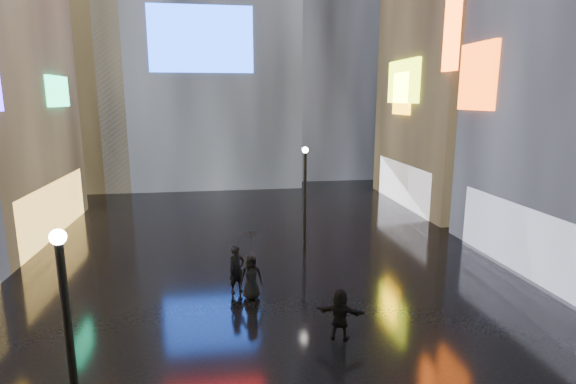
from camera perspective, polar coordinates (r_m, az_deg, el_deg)
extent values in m
plane|color=black|center=(21.44, -3.26, -8.77)|extent=(140.00, 140.00, 0.00)
cube|color=#FFC659|center=(28.25, -27.61, -1.88)|extent=(0.20, 10.00, 3.00)
cube|color=#1AEA8E|center=(29.24, -27.21, 11.30)|extent=(0.25, 3.00, 1.71)
cube|color=white|center=(22.19, 27.56, -5.35)|extent=(0.20, 9.00, 3.00)
cube|color=#FF500C|center=(24.65, 22.95, 13.35)|extent=(0.25, 2.99, 3.26)
cube|color=black|center=(35.48, 23.38, 21.42)|extent=(10.00, 12.00, 28.00)
cube|color=white|center=(33.21, 14.41, 0.99)|extent=(0.20, 9.00, 3.00)
cube|color=#DDFF19|center=(32.87, 14.42, 13.43)|extent=(0.25, 4.92, 2.91)
cube|color=#FFA40C|center=(32.96, 14.27, 12.01)|extent=(0.25, 2.63, 2.87)
cube|color=#194CFF|center=(37.18, -10.99, 18.53)|extent=(8.00, 0.20, 5.00)
cube|color=black|center=(48.18, 4.89, 23.13)|extent=(12.00, 12.00, 34.00)
cube|color=black|center=(44.06, -25.96, 17.82)|extent=(10.00, 10.00, 26.00)
cylinder|color=black|center=(10.25, -25.78, -18.90)|extent=(0.16, 0.16, 5.00)
sphere|color=white|center=(9.27, -27.19, -5.11)|extent=(0.30, 0.30, 0.30)
cylinder|color=black|center=(22.51, 2.16, -1.11)|extent=(0.16, 0.16, 5.00)
sphere|color=white|center=(22.08, 2.21, 5.35)|extent=(0.30, 0.30, 0.30)
imported|color=black|center=(17.40, -4.68, -10.73)|extent=(0.89, 0.61, 1.75)
imported|color=black|center=(14.80, 6.62, -15.21)|extent=(1.62, 1.06, 1.67)
imported|color=black|center=(18.00, -6.53, -9.73)|extent=(0.82, 0.73, 1.90)
imported|color=black|center=(16.93, -4.76, -6.49)|extent=(1.20, 1.21, 0.96)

